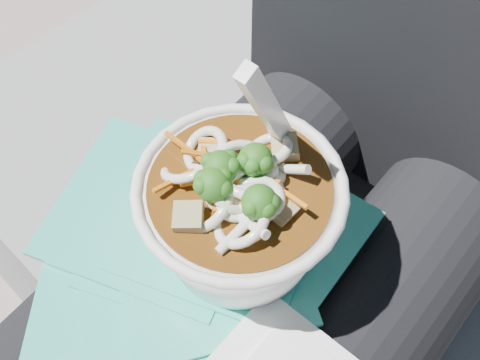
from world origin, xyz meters
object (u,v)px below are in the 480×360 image
Objects in this scene: person_body at (299,243)px; lap at (238,323)px; stone_ledge at (306,325)px; plastic_bag at (194,257)px; udon_bowl at (239,209)px.

lap is at bearing -90.00° from person_body.
plastic_bag is (-0.05, -0.15, 0.38)m from stone_ledge.
plastic_bag is 0.08m from udon_bowl.
plastic_bag reaches higher than lap.
udon_bowl is at bearing -99.99° from stone_ledge.
lap is 0.10m from person_body.
person_body reaches higher than plastic_bag.
udon_bowl is at bearing 127.51° from lap.
plastic_bag is at bearing -116.25° from person_body.
lap is 2.31× the size of udon_bowl.
udon_bowl is (0.03, 0.03, 0.07)m from plastic_bag.
stone_ledge is 1.00× the size of person_body.
person_body is (-0.00, -0.06, 0.33)m from stone_ledge.
person_body is at bearing 63.75° from plastic_bag.
stone_ledge is at bearing 90.00° from person_body.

